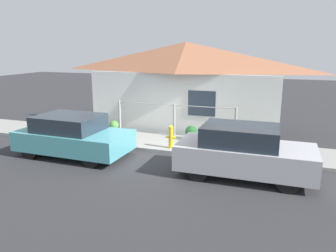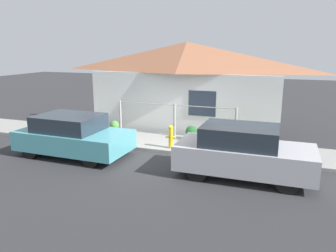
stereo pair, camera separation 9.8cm
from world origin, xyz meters
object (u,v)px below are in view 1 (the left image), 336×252
(car_right, at_px, (244,152))
(potted_plant_corner, at_px, (243,136))
(fire_hydrant, at_px, (171,136))
(potted_plant_near_hydrant, at_px, (191,132))
(potted_plant_by_fence, at_px, (114,127))
(car_left, at_px, (73,136))

(car_right, xyz_separation_m, potted_plant_corner, (-0.33, 2.60, -0.27))
(fire_hydrant, distance_m, potted_plant_near_hydrant, 1.32)
(fire_hydrant, distance_m, potted_plant_by_fence, 3.00)
(car_right, distance_m, potted_plant_near_hydrant, 3.63)
(potted_plant_by_fence, bearing_deg, potted_plant_near_hydrant, 3.56)
(potted_plant_corner, bearing_deg, car_left, -153.66)
(fire_hydrant, bearing_deg, car_left, -152.03)
(fire_hydrant, height_order, potted_plant_corner, fire_hydrant)
(car_right, relative_size, potted_plant_near_hydrant, 6.91)
(car_left, distance_m, fire_hydrant, 3.31)
(car_left, xyz_separation_m, potted_plant_near_hydrant, (3.31, 2.80, -0.29))
(car_left, bearing_deg, potted_plant_corner, 27.40)
(potted_plant_corner, bearing_deg, potted_plant_near_hydrant, 174.19)
(potted_plant_by_fence, relative_size, potted_plant_corner, 0.83)
(car_right, bearing_deg, potted_plant_near_hydrant, 129.12)
(car_left, xyz_separation_m, potted_plant_corner, (5.26, 2.60, -0.23))
(potted_plant_by_fence, distance_m, potted_plant_corner, 5.15)
(potted_plant_by_fence, bearing_deg, fire_hydrant, -20.61)
(fire_hydrant, bearing_deg, potted_plant_corner, 24.25)
(car_left, relative_size, potted_plant_corner, 5.75)
(car_right, xyz_separation_m, potted_plant_by_fence, (-5.47, 2.61, -0.33))
(car_left, distance_m, car_right, 5.59)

